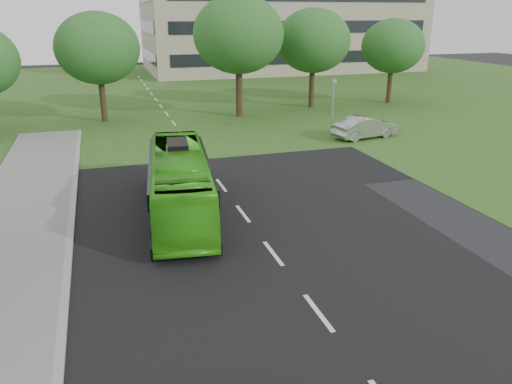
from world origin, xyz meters
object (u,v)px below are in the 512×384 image
at_px(tree_park_b, 98,48).
at_px(camera_pole, 333,100).
at_px(tree_park_c, 239,35).
at_px(sedan, 365,127).
at_px(bus, 180,183).
at_px(tree_park_e, 393,46).
at_px(tree_park_d, 313,41).

relative_size(tree_park_b, camera_pole, 2.10).
height_order(tree_park_c, sedan, tree_park_c).
bearing_deg(bus, tree_park_e, 49.84).
relative_size(tree_park_d, tree_park_e, 1.12).
bearing_deg(sedan, camera_pole, 49.86).
bearing_deg(camera_pole, tree_park_c, 119.66).
distance_m(tree_park_b, bus, 21.96).
xyz_separation_m(tree_park_c, sedan, (6.24, -10.20, -5.86)).
xyz_separation_m(tree_park_c, tree_park_d, (7.54, 2.20, -0.70)).
distance_m(tree_park_e, bus, 33.02).
height_order(tree_park_b, tree_park_c, tree_park_c).
height_order(tree_park_b, sedan, tree_park_b).
bearing_deg(sedan, bus, 113.37).
bearing_deg(tree_park_e, camera_pole, -135.61).
bearing_deg(tree_park_b, tree_park_c, -5.84).
bearing_deg(bus, tree_park_b, 103.98).
bearing_deg(camera_pole, sedan, -24.16).
bearing_deg(tree_park_e, tree_park_b, -177.86).
distance_m(tree_park_d, camera_pole, 12.23).
relative_size(bus, sedan, 2.13).
bearing_deg(bus, tree_park_d, 61.62).
relative_size(tree_park_b, tree_park_e, 1.08).
xyz_separation_m(tree_park_d, bus, (-15.85, -22.44, -4.54)).
distance_m(tree_park_e, sedan, 16.17).
relative_size(tree_park_b, sedan, 1.81).
bearing_deg(tree_park_d, sedan, -96.01).
relative_size(tree_park_c, camera_pole, 2.43).
distance_m(tree_park_c, tree_park_e, 15.87).
relative_size(tree_park_e, camera_pole, 1.95).
height_order(tree_park_c, tree_park_e, tree_park_c).
bearing_deg(tree_park_b, camera_pole, -33.88).
height_order(bus, camera_pole, camera_pole).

